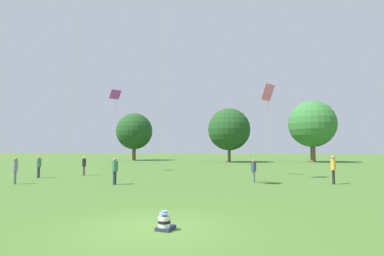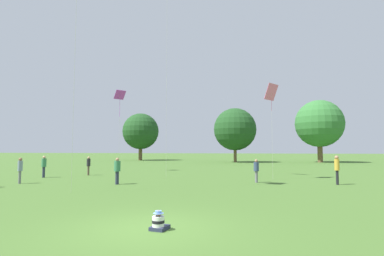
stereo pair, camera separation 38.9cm
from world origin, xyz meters
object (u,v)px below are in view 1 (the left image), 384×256
object	(u,v)px
kite_3	(268,94)
distant_tree_2	(229,129)
distant_tree_1	(312,124)
person_standing_1	(333,167)
kite_1	(115,96)
distant_tree_0	(134,131)
person_standing_6	(84,164)
person_standing_0	(115,169)
seated_toddler	(165,223)
person_standing_5	(15,168)
person_standing_2	(254,169)
person_standing_3	(39,165)

from	to	relation	value
kite_3	distant_tree_2	distance (m)	28.62
kite_3	distant_tree_2	xyz separation A→B (m)	(-3.96, 28.33, -0.79)
distant_tree_1	distant_tree_2	world-z (taller)	distant_tree_1
person_standing_1	kite_1	world-z (taller)	kite_1
distant_tree_0	person_standing_6	bearing A→B (deg)	-76.78
person_standing_0	distant_tree_1	xyz separation A→B (m)	(19.85, 35.48, 5.51)
seated_toddler	person_standing_6	distance (m)	18.83
person_standing_5	person_standing_6	distance (m)	6.54
person_standing_1	person_standing_2	distance (m)	4.92
person_standing_1	distant_tree_2	world-z (taller)	distant_tree_2
person_standing_3	person_standing_5	distance (m)	4.17
person_standing_2	person_standing_3	xyz separation A→B (m)	(-16.17, 0.52, 0.09)
kite_1	person_standing_3	bearing A→B (deg)	61.79
person_standing_1	kite_1	distance (m)	20.73
kite_1	person_standing_0	bearing A→B (deg)	108.66
distant_tree_2	person_standing_5	bearing A→B (deg)	-109.61
person_standing_0	distant_tree_1	size ratio (longest dim) A/B	0.16
person_standing_1	person_standing_5	xyz separation A→B (m)	(-19.79, -3.17, -0.10)
person_standing_1	person_standing_5	size ratio (longest dim) A/B	1.09
seated_toddler	kite_1	distance (m)	23.59
person_standing_1	person_standing_6	world-z (taller)	person_standing_1
person_standing_2	kite_3	xyz separation A→B (m)	(1.23, 2.37, 5.45)
person_standing_6	distant_tree_1	bearing A→B (deg)	-166.16
seated_toddler	kite_1	bearing A→B (deg)	128.63
distant_tree_1	kite_1	bearing A→B (deg)	-134.07
person_standing_2	kite_1	size ratio (longest dim) A/B	0.19
seated_toddler	kite_3	world-z (taller)	kite_3
distant_tree_2	person_standing_3	bearing A→B (deg)	-114.01
person_standing_6	seated_toddler	bearing A→B (deg)	89.20
person_standing_0	person_standing_2	xyz separation A→B (m)	(8.61, 2.63, -0.07)
person_standing_1	distant_tree_2	distance (m)	32.21
kite_1	distant_tree_1	distance (m)	35.12
person_standing_2	kite_3	world-z (taller)	kite_3
kite_1	person_standing_5	bearing A→B (deg)	75.86
person_standing_2	distant_tree_2	xyz separation A→B (m)	(-2.72, 30.70, 4.65)
person_standing_3	distant_tree_2	xyz separation A→B (m)	(13.44, 30.18, 4.56)
person_standing_1	kite_1	xyz separation A→B (m)	(-18.08, 7.90, 6.37)
person_standing_6	person_standing_3	bearing A→B (deg)	10.21
person_standing_3	person_standing_2	bearing A→B (deg)	164.30
person_standing_1	kite_1	bearing A→B (deg)	160.76
kite_3	distant_tree_0	world-z (taller)	distant_tree_0
person_standing_5	distant_tree_0	distance (m)	40.43
person_standing_5	distant_tree_1	distance (m)	45.05
seated_toddler	person_standing_1	xyz separation A→B (m)	(7.82, 12.07, 0.90)
person_standing_6	distant_tree_1	world-z (taller)	distant_tree_1
person_standing_3	distant_tree_0	distance (m)	36.34
seated_toddler	person_standing_0	world-z (taller)	person_standing_0
seated_toddler	kite_3	bearing A→B (deg)	85.68
distant_tree_0	kite_3	bearing A→B (deg)	-55.96
distant_tree_0	person_standing_2	bearing A→B (deg)	-59.16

